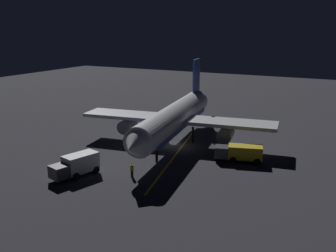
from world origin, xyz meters
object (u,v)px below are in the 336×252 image
object	(u,v)px
airliner	(175,118)
traffic_cone_near_left	(134,150)
catering_truck	(240,153)
ground_crew_worker	(132,170)
traffic_cone_under_wing	(140,150)
traffic_cone_near_right	(172,162)
baggage_truck	(77,165)

from	to	relation	value
airliner	traffic_cone_near_left	distance (m)	7.93
catering_truck	ground_crew_worker	xyz separation A→B (m)	(9.85, 11.15, -0.28)
airliner	traffic_cone_near_left	world-z (taller)	airliner
ground_crew_worker	traffic_cone_under_wing	world-z (taller)	ground_crew_worker
traffic_cone_under_wing	traffic_cone_near_left	bearing A→B (deg)	6.04
traffic_cone_near_right	traffic_cone_under_wing	xyz separation A→B (m)	(6.13, -2.20, 0.00)
airliner	traffic_cone_under_wing	xyz separation A→B (m)	(2.82, 5.58, -3.95)
catering_truck	traffic_cone_near_right	bearing A→B (deg)	32.52
traffic_cone_near_left	traffic_cone_under_wing	bearing A→B (deg)	-173.96
baggage_truck	traffic_cone_near_left	size ratio (longest dim) A/B	11.40
traffic_cone_near_left	ground_crew_worker	bearing A→B (deg)	120.96
traffic_cone_near_left	traffic_cone_under_wing	xyz separation A→B (m)	(-1.03, -0.11, 0.00)
ground_crew_worker	traffic_cone_near_right	bearing A→B (deg)	-109.07
baggage_truck	traffic_cone_near_left	bearing A→B (deg)	-95.45
airliner	traffic_cone_near_left	xyz separation A→B (m)	(3.86, 5.69, -3.95)
ground_crew_worker	traffic_cone_near_left	world-z (taller)	ground_crew_worker
airliner	traffic_cone_near_right	world-z (taller)	airliner
airliner	ground_crew_worker	distance (m)	14.45
ground_crew_worker	baggage_truck	bearing A→B (deg)	24.10
traffic_cone_near_right	traffic_cone_under_wing	distance (m)	6.51
traffic_cone_under_wing	airliner	bearing A→B (deg)	-116.86
catering_truck	traffic_cone_near_left	distance (m)	15.14
airliner	traffic_cone_near_left	bearing A→B (deg)	55.85
traffic_cone_near_left	catering_truck	bearing A→B (deg)	-169.28
airliner	traffic_cone_near_right	xyz separation A→B (m)	(-3.30, 7.78, -3.95)
baggage_truck	catering_truck	distance (m)	21.09
traffic_cone_near_left	traffic_cone_near_right	bearing A→B (deg)	163.74
baggage_truck	traffic_cone_under_wing	distance (m)	11.40
ground_crew_worker	traffic_cone_under_wing	xyz separation A→B (m)	(3.97, -8.44, -0.64)
traffic_cone_near_left	baggage_truck	bearing A→B (deg)	84.55
airliner	traffic_cone_near_right	bearing A→B (deg)	113.02
ground_crew_worker	traffic_cone_under_wing	distance (m)	9.35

